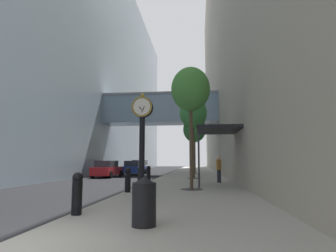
% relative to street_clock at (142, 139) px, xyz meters
% --- Properties ---
extents(ground_plane, '(110.00, 110.00, 0.00)m').
position_rel_street_clock_xyz_m(ground_plane, '(-1.19, 20.30, -2.39)').
color(ground_plane, black).
rests_on(ground_plane, ground).
extents(sidewalk_right, '(5.75, 80.00, 0.14)m').
position_rel_street_clock_xyz_m(sidewalk_right, '(1.69, 23.30, -2.32)').
color(sidewalk_right, '#9E998E').
rests_on(sidewalk_right, ground).
extents(building_block_left, '(22.55, 80.00, 30.60)m').
position_rel_street_clock_xyz_m(building_block_left, '(-13.11, 23.28, 12.86)').
color(building_block_left, '#93A8B7').
rests_on(building_block_left, ground).
extents(building_block_right, '(9.00, 80.00, 37.88)m').
position_rel_street_clock_xyz_m(building_block_right, '(9.06, 23.30, 16.56)').
color(building_block_right, '#A89E89').
rests_on(building_block_right, ground).
extents(street_clock, '(0.84, 0.55, 4.11)m').
position_rel_street_clock_xyz_m(street_clock, '(0.00, 0.00, 0.00)').
color(street_clock, black).
rests_on(street_clock, sidewalk_right).
extents(bollard_nearest, '(0.28, 0.28, 1.09)m').
position_rel_street_clock_xyz_m(bollard_nearest, '(-0.97, -3.68, -1.67)').
color(bollard_nearest, black).
rests_on(bollard_nearest, sidewalk_right).
extents(bollard_third, '(0.28, 0.28, 1.09)m').
position_rel_street_clock_xyz_m(bollard_third, '(-0.97, 1.66, -1.67)').
color(bollard_third, black).
rests_on(bollard_third, sidewalk_right).
extents(bollard_fourth, '(0.28, 0.28, 1.09)m').
position_rel_street_clock_xyz_m(bollard_fourth, '(-0.97, 4.33, -1.67)').
color(bollard_fourth, black).
rests_on(bollard_fourth, sidewalk_right).
extents(bollard_fifth, '(0.28, 0.28, 1.09)m').
position_rel_street_clock_xyz_m(bollard_fifth, '(-0.97, 7.00, -1.67)').
color(bollard_fifth, black).
rests_on(bollard_fifth, sidewalk_right).
extents(street_tree_near, '(1.99, 1.99, 6.21)m').
position_rel_street_clock_xyz_m(street_tree_near, '(1.87, 3.19, 2.77)').
color(street_tree_near, '#333335').
rests_on(street_tree_near, sidewalk_right).
extents(street_tree_mid_near, '(2.27, 2.27, 6.69)m').
position_rel_street_clock_xyz_m(street_tree_mid_near, '(1.87, 12.15, 3.10)').
color(street_tree_mid_near, '#333335').
rests_on(street_tree_mid_near, sidewalk_right).
extents(street_tree_mid_far, '(2.60, 2.60, 6.53)m').
position_rel_street_clock_xyz_m(street_tree_mid_far, '(1.87, 21.10, 2.76)').
color(street_tree_mid_far, '#333335').
rests_on(street_tree_mid_far, sidewalk_right).
extents(trash_bin, '(0.53, 0.53, 1.05)m').
position_rel_street_clock_xyz_m(trash_bin, '(1.02, -4.75, -1.71)').
color(trash_bin, black).
rests_on(trash_bin, sidewalk_right).
extents(pedestrian_walking, '(0.48, 0.48, 1.74)m').
position_rel_street_clock_xyz_m(pedestrian_walking, '(3.57, 7.96, -1.32)').
color(pedestrian_walking, '#23232D').
rests_on(pedestrian_walking, sidewalk_right).
extents(storefront_awning, '(2.40, 3.60, 3.30)m').
position_rel_street_clock_xyz_m(storefront_awning, '(3.32, 5.52, 0.90)').
color(storefront_awning, black).
rests_on(storefront_awning, sidewalk_right).
extents(car_blue_near, '(2.16, 4.64, 1.57)m').
position_rel_street_clock_xyz_m(car_blue_near, '(-5.04, 20.76, -1.61)').
color(car_blue_near, navy).
rests_on(car_blue_near, ground).
extents(car_red_mid, '(2.02, 4.50, 1.58)m').
position_rel_street_clock_xyz_m(car_red_mid, '(-6.45, 15.29, -1.62)').
color(car_red_mid, '#AD191E').
rests_on(car_red_mid, ground).
extents(car_white_far, '(2.14, 4.41, 1.67)m').
position_rel_street_clock_xyz_m(car_white_far, '(-5.59, 26.68, -1.57)').
color(car_white_far, silver).
rests_on(car_white_far, ground).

